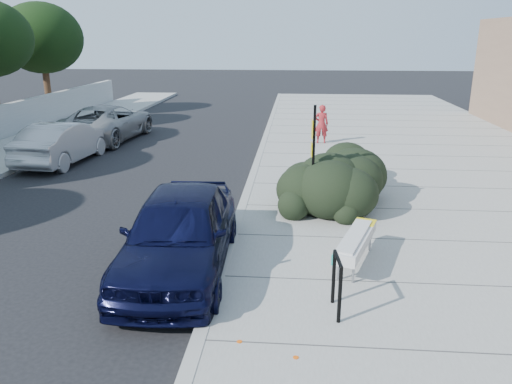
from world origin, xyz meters
TOP-DOWN VIEW (x-y plane):
  - ground at (0.00, 0.00)m, footprint 120.00×120.00m
  - sidewalk_near at (5.60, 5.00)m, footprint 11.20×50.00m
  - curb_near at (0.00, 5.00)m, footprint 0.22×50.00m
  - tree_far_f at (-12.50, 19.00)m, footprint 4.40×4.40m
  - bench at (2.50, 0.69)m, footprint 1.02×1.99m
  - bike_rack at (2.01, -1.07)m, footprint 0.11×0.64m
  - sign_post at (1.73, 3.49)m, footprint 0.10×0.30m
  - hedge at (2.30, 5.03)m, footprint 2.39×4.49m
  - sedan_navy at (-0.80, 0.44)m, footprint 2.05×4.75m
  - wagon_silver at (-6.83, 8.59)m, footprint 1.92×4.53m
  - suv_silver at (-6.79, 12.72)m, footprint 2.97×5.64m
  - pedestrian at (2.33, 12.01)m, footprint 0.57×0.38m

SIDE VIEW (x-z plane):
  - ground at x=0.00m, z-range 0.00..0.00m
  - sidewalk_near at x=5.60m, z-range 0.00..0.15m
  - curb_near at x=0.00m, z-range 0.00..0.17m
  - bench at x=2.50m, z-range 0.32..0.92m
  - bike_rack at x=2.01m, z-range 0.25..1.18m
  - wagon_silver at x=-6.83m, z-range 0.00..1.45m
  - suv_silver at x=-6.79m, z-range 0.00..1.51m
  - sedan_navy at x=-0.80m, z-range 0.00..1.60m
  - pedestrian at x=2.33m, z-range 0.15..1.69m
  - hedge at x=2.30m, z-range 0.15..1.80m
  - sign_post at x=1.73m, z-range 0.33..2.96m
  - tree_far_f at x=-12.50m, z-range 1.15..7.22m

